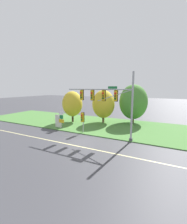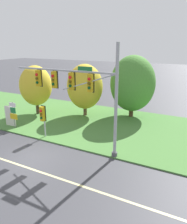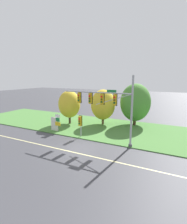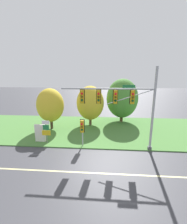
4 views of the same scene
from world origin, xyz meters
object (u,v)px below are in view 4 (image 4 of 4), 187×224
object	(u,v)px
tree_nearest_road	(50,105)
tree_behind_signpost	(122,99)
traffic_signal_mast	(122,102)
tree_left_of_mast	(90,103)
info_kiosk	(40,133)
pedestrian_signal_near_kerb	(82,128)
route_sign_post	(46,129)

from	to	relation	value
tree_nearest_road	tree_behind_signpost	xyz separation A→B (m)	(9.69, 4.01, 0.40)
traffic_signal_mast	tree_left_of_mast	xyz separation A→B (m)	(-3.65, 7.11, -1.46)
traffic_signal_mast	info_kiosk	bearing A→B (deg)	173.34
pedestrian_signal_near_kerb	tree_behind_signpost	distance (m)	10.14
tree_nearest_road	route_sign_post	bearing A→B (deg)	-76.74
info_kiosk	tree_behind_signpost	bearing A→B (deg)	40.55
traffic_signal_mast	tree_nearest_road	xyz separation A→B (m)	(-8.69, 5.07, -1.45)
traffic_signal_mast	route_sign_post	bearing A→B (deg)	174.87
tree_left_of_mast	info_kiosk	xyz separation A→B (m)	(-4.81, -6.12, -2.24)
tree_left_of_mast	info_kiosk	distance (m)	8.10
pedestrian_signal_near_kerb	info_kiosk	bearing A→B (deg)	171.61
route_sign_post	tree_nearest_road	distance (m)	4.81
traffic_signal_mast	tree_nearest_road	size ratio (longest dim) A/B	1.60
traffic_signal_mast	tree_left_of_mast	distance (m)	8.12
pedestrian_signal_near_kerb	tree_left_of_mast	size ratio (longest dim) A/B	0.49
tree_behind_signpost	info_kiosk	world-z (taller)	tree_behind_signpost
pedestrian_signal_near_kerb	route_sign_post	distance (m)	3.91
info_kiosk	tree_nearest_road	bearing A→B (deg)	93.13
tree_nearest_road	info_kiosk	xyz separation A→B (m)	(0.22, -4.08, -2.25)
route_sign_post	tree_left_of_mast	size ratio (longest dim) A/B	0.45
route_sign_post	tree_nearest_road	world-z (taller)	tree_nearest_road
tree_left_of_mast	info_kiosk	world-z (taller)	tree_left_of_mast
info_kiosk	pedestrian_signal_near_kerb	bearing A→B (deg)	-8.39
info_kiosk	tree_left_of_mast	bearing A→B (deg)	51.82
traffic_signal_mast	tree_left_of_mast	world-z (taller)	traffic_signal_mast
tree_left_of_mast	pedestrian_signal_near_kerb	bearing A→B (deg)	-91.18
route_sign_post	tree_behind_signpost	world-z (taller)	tree_behind_signpost
pedestrian_signal_near_kerb	tree_behind_signpost	size ratio (longest dim) A/B	0.42
tree_nearest_road	tree_left_of_mast	xyz separation A→B (m)	(5.04, 2.04, -0.01)
route_sign_post	tree_left_of_mast	distance (m)	7.75
traffic_signal_mast	tree_nearest_road	world-z (taller)	traffic_signal_mast
tree_left_of_mast	tree_behind_signpost	xyz separation A→B (m)	(4.65, 1.97, 0.40)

